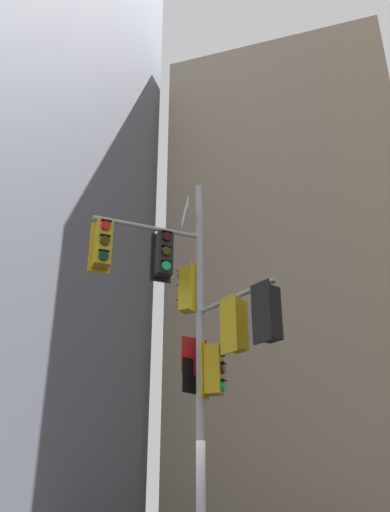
% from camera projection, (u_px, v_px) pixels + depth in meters
% --- Properties ---
extents(building_mid_block, '(15.29, 15.29, 32.25)m').
position_uv_depth(building_mid_block, '(300.00, 282.00, 39.44)').
color(building_mid_block, tan).
rests_on(building_mid_block, ground).
extents(signal_pole_assembly, '(3.95, 2.07, 8.29)m').
position_uv_depth(signal_pole_assembly, '(194.00, 314.00, 11.16)').
color(signal_pole_assembly, '#B2B2B5').
rests_on(signal_pole_assembly, ground).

